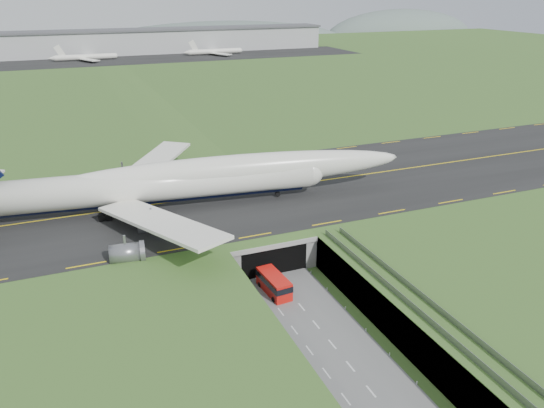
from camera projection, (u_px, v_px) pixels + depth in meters
name	position (u px, v px, depth m)	size (l,w,h in m)	color
ground	(294.00, 298.00, 84.61)	(900.00, 900.00, 0.00)	#365923
airfield_deck	(294.00, 282.00, 83.48)	(800.00, 800.00, 6.00)	gray
trench_road	(315.00, 323.00, 78.14)	(12.00, 75.00, 0.20)	slate
taxiway	(229.00, 194.00, 110.61)	(800.00, 44.00, 0.18)	black
tunnel_portal	(257.00, 237.00, 97.68)	(17.00, 22.30, 6.00)	gray
guideway	(429.00, 320.00, 70.06)	(3.00, 53.00, 7.05)	#A8A8A3
jumbo_jet	(178.00, 182.00, 102.23)	(92.71, 59.63, 19.87)	white
shuttle_tram	(274.00, 284.00, 85.50)	(3.50, 7.93, 3.15)	red
cargo_terminal	(99.00, 42.00, 336.02)	(320.00, 67.00, 15.60)	#B2B2B2
distant_hills	(162.00, 48.00, 477.31)	(700.00, 91.00, 60.00)	#556660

